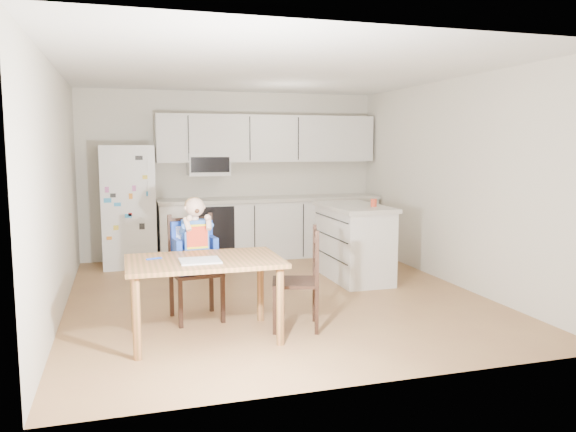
{
  "coord_description": "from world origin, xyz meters",
  "views": [
    {
      "loc": [
        -1.63,
        -6.01,
        1.7
      ],
      "look_at": [
        -0.02,
        -0.59,
        0.99
      ],
      "focal_mm": 35.0,
      "sensor_mm": 36.0,
      "label": 1
    }
  ],
  "objects_px": {
    "chair_booster": "(194,246)",
    "kitchen_island": "(354,242)",
    "refrigerator": "(128,206)",
    "chair_side": "(305,272)",
    "dining_table": "(204,270)",
    "red_cup": "(374,203)"
  },
  "relations": [
    {
      "from": "chair_booster",
      "to": "kitchen_island",
      "type": "bearing_deg",
      "value": 19.97
    },
    {
      "from": "chair_booster",
      "to": "refrigerator",
      "type": "bearing_deg",
      "value": 95.26
    },
    {
      "from": "refrigerator",
      "to": "kitchen_island",
      "type": "xyz_separation_m",
      "value": [
        2.73,
        -1.64,
        -0.37
      ]
    },
    {
      "from": "kitchen_island",
      "to": "chair_side",
      "type": "xyz_separation_m",
      "value": [
        -1.2,
        -1.68,
        0.06
      ]
    },
    {
      "from": "kitchen_island",
      "to": "chair_booster",
      "type": "height_order",
      "value": "chair_booster"
    },
    {
      "from": "refrigerator",
      "to": "chair_side",
      "type": "xyz_separation_m",
      "value": [
        1.53,
        -3.32,
        -0.31
      ]
    },
    {
      "from": "refrigerator",
      "to": "kitchen_island",
      "type": "height_order",
      "value": "refrigerator"
    },
    {
      "from": "dining_table",
      "to": "refrigerator",
      "type": "bearing_deg",
      "value": 99.95
    },
    {
      "from": "chair_booster",
      "to": "red_cup",
      "type": "bearing_deg",
      "value": 13.17
    },
    {
      "from": "red_cup",
      "to": "chair_booster",
      "type": "xyz_separation_m",
      "value": [
        -2.3,
        -0.84,
        -0.27
      ]
    },
    {
      "from": "red_cup",
      "to": "dining_table",
      "type": "height_order",
      "value": "red_cup"
    },
    {
      "from": "kitchen_island",
      "to": "chair_side",
      "type": "distance_m",
      "value": 2.07
    },
    {
      "from": "kitchen_island",
      "to": "chair_booster",
      "type": "xyz_separation_m",
      "value": [
        -2.15,
        -1.08,
        0.25
      ]
    },
    {
      "from": "refrigerator",
      "to": "chair_side",
      "type": "relative_size",
      "value": 1.79
    },
    {
      "from": "refrigerator",
      "to": "kitchen_island",
      "type": "distance_m",
      "value": 3.21
    },
    {
      "from": "refrigerator",
      "to": "red_cup",
      "type": "bearing_deg",
      "value": -33.2
    },
    {
      "from": "chair_side",
      "to": "refrigerator",
      "type": "bearing_deg",
      "value": -139.31
    },
    {
      "from": "kitchen_island",
      "to": "chair_booster",
      "type": "relative_size",
      "value": 1.07
    },
    {
      "from": "kitchen_island",
      "to": "chair_side",
      "type": "relative_size",
      "value": 1.36
    },
    {
      "from": "dining_table",
      "to": "chair_booster",
      "type": "relative_size",
      "value": 1.11
    },
    {
      "from": "chair_booster",
      "to": "chair_side",
      "type": "height_order",
      "value": "chair_booster"
    },
    {
      "from": "dining_table",
      "to": "chair_booster",
      "type": "distance_m",
      "value": 0.63
    }
  ]
}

